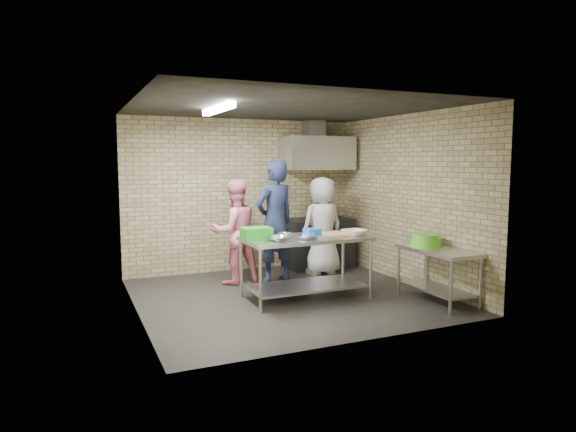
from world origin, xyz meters
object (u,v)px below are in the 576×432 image
object	(u,v)px
prep_table	(306,268)
woman_pink	(235,231)
stove	(318,243)
green_crate	(256,233)
blue_tub	(312,233)
bottle_red	(315,157)
side_counter	(437,275)
man_navy	(275,221)
bottle_green	(334,158)
green_basin	(425,240)
woman_white	(322,226)

from	to	relation	value
prep_table	woman_pink	world-z (taller)	woman_pink
stove	green_crate	size ratio (longest dim) A/B	3.04
blue_tub	bottle_red	xyz separation A→B (m)	(1.15, 2.19, 1.08)
side_counter	woman_pink	bearing A→B (deg)	135.86
blue_tub	man_navy	world-z (taller)	man_navy
stove	bottle_green	distance (m)	1.65
blue_tub	green_basin	world-z (taller)	blue_tub
green_crate	man_navy	distance (m)	1.20
woman_pink	bottle_green	bearing A→B (deg)	-167.64
blue_tub	woman_white	world-z (taller)	woman_white
green_basin	bottle_green	size ratio (longest dim) A/B	3.07
green_basin	woman_pink	size ratio (longest dim) A/B	0.27
prep_table	blue_tub	size ratio (longest dim) A/B	9.00
green_basin	woman_white	world-z (taller)	woman_white
prep_table	bottle_green	world-z (taller)	bottle_green
stove	man_navy	distance (m)	1.49
green_crate	man_navy	xyz separation A→B (m)	(0.68, 0.98, 0.02)
stove	green_basin	bearing A→B (deg)	-80.24
side_counter	blue_tub	size ratio (longest dim) A/B	6.08
bottle_green	woman_white	distance (m)	1.58
blue_tub	man_navy	distance (m)	1.21
side_counter	green_basin	xyz separation A→B (m)	(-0.02, 0.25, 0.46)
side_counter	stove	xyz separation A→B (m)	(-0.45, 2.75, 0.08)
woman_pink	man_navy	bearing A→B (deg)	156.87
blue_tub	woman_pink	bearing A→B (deg)	116.74
prep_table	woman_white	xyz separation A→B (m)	(0.93, 1.27, 0.40)
woman_white	green_crate	bearing A→B (deg)	27.89
green_crate	prep_table	bearing A→B (deg)	-9.73
prep_table	blue_tub	distance (m)	0.52
bottle_green	woman_white	bearing A→B (deg)	-129.29
stove	bottle_green	size ratio (longest dim) A/B	8.00
green_crate	woman_white	xyz separation A→B (m)	(1.63, 1.15, -0.12)
stove	woman_pink	world-z (taller)	woman_pink
man_navy	green_crate	bearing A→B (deg)	40.46
stove	bottle_red	distance (m)	1.60
bottle_green	blue_tub	bearing A→B (deg)	-125.31
side_counter	bottle_red	world-z (taller)	bottle_red
woman_pink	side_counter	bearing A→B (deg)	128.32
prep_table	bottle_green	size ratio (longest dim) A/B	11.84
bottle_red	man_navy	size ratio (longest dim) A/B	0.09
green_crate	woman_white	size ratio (longest dim) A/B	0.23
bottle_green	bottle_red	bearing A→B (deg)	180.00
blue_tub	woman_pink	distance (m)	1.55
bottle_red	bottle_green	distance (m)	0.40
side_counter	woman_pink	distance (m)	3.16
stove	woman_pink	size ratio (longest dim) A/B	0.72
bottle_red	woman_pink	xyz separation A→B (m)	(-1.84, -0.81, -1.19)
blue_tub	green_crate	bearing A→B (deg)	163.65
green_basin	woman_pink	world-z (taller)	woman_pink
green_basin	bottle_red	world-z (taller)	bottle_red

